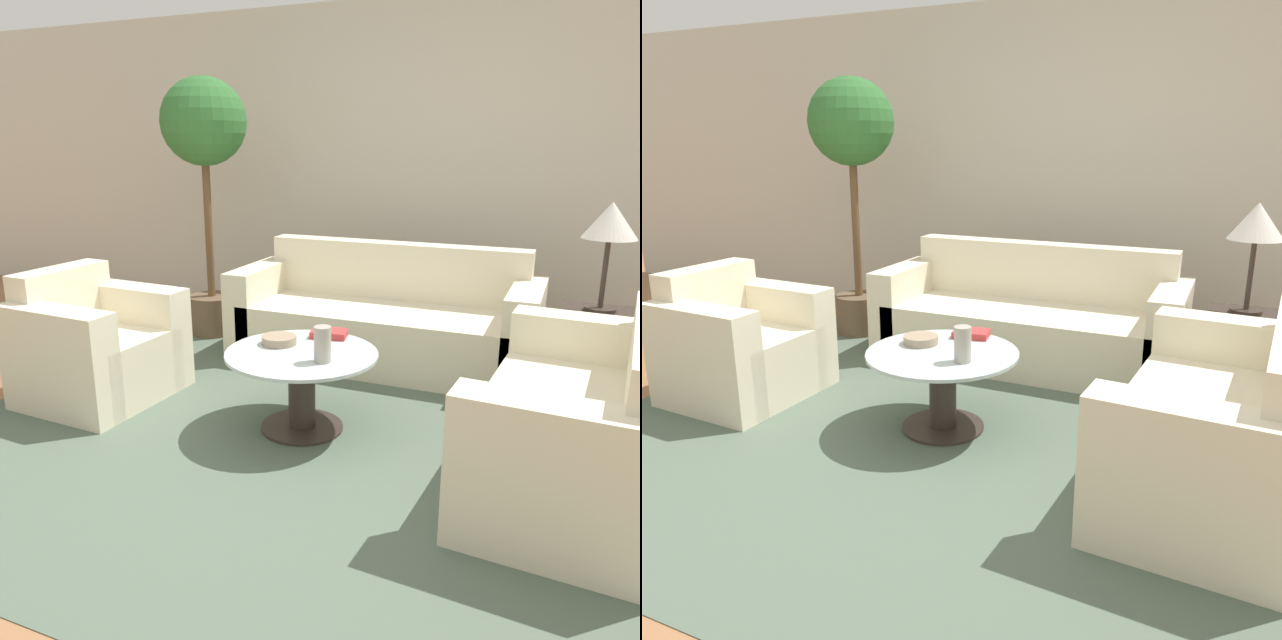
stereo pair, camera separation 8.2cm
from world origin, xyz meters
TOP-DOWN VIEW (x-y plane):
  - ground_plane at (0.00, 0.00)m, footprint 14.00×14.00m
  - wall_back at (0.00, 2.98)m, footprint 10.00×0.06m
  - rug at (0.10, 0.64)m, footprint 3.68×3.34m
  - sofa_main at (0.18, 1.88)m, footprint 2.09×0.80m
  - armchair at (-1.25, 0.58)m, footprint 0.78×0.87m
  - loveseat at (1.51, 0.59)m, footprint 0.86×1.50m
  - coffee_table at (0.10, 0.64)m, footprint 0.81×0.81m
  - side_table at (1.54, 1.76)m, footprint 0.41×0.41m
  - table_lamp at (1.54, 1.76)m, footprint 0.31×0.31m
  - potted_plant at (-1.31, 1.97)m, footprint 0.65×0.65m
  - vase at (0.26, 0.54)m, footprint 0.09×0.09m
  - bowl at (-0.07, 0.71)m, footprint 0.19×0.19m
  - book_stack at (0.14, 0.94)m, footprint 0.22×0.17m

SIDE VIEW (x-z plane):
  - ground_plane at x=0.00m, z-range 0.00..0.00m
  - rug at x=0.10m, z-range 0.00..0.01m
  - side_table at x=1.54m, z-range 0.00..0.54m
  - sofa_main at x=0.18m, z-range -0.13..0.68m
  - loveseat at x=1.51m, z-range -0.12..0.67m
  - armchair at x=-1.25m, z-range -0.10..0.67m
  - coffee_table at x=0.10m, z-range 0.06..0.50m
  - book_stack at x=0.14m, z-range 0.44..0.48m
  - bowl at x=-0.07m, z-range 0.44..0.49m
  - vase at x=0.26m, z-range 0.44..0.63m
  - table_lamp at x=1.54m, z-range 0.73..1.37m
  - wall_back at x=0.00m, z-range 0.00..2.60m
  - potted_plant at x=-1.31m, z-range 0.45..2.43m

